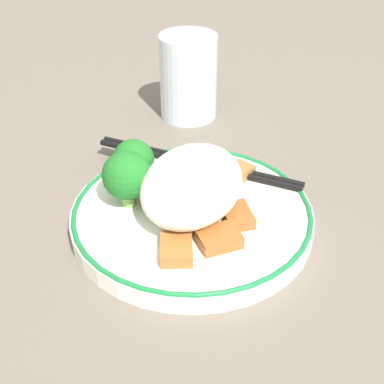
# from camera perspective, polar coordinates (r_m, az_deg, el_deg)

# --- Properties ---
(ground_plane) EXTENTS (3.00, 3.00, 0.00)m
(ground_plane) POSITION_cam_1_polar(r_m,az_deg,el_deg) (0.50, 0.00, -3.48)
(ground_plane) COLOR #665B51
(plate) EXTENTS (0.22, 0.22, 0.02)m
(plate) POSITION_cam_1_polar(r_m,az_deg,el_deg) (0.50, 0.00, -2.53)
(plate) COLOR white
(plate) RESTS_ON ground_plane
(rice_mound) EXTENTS (0.12, 0.09, 0.06)m
(rice_mound) POSITION_cam_1_polar(r_m,az_deg,el_deg) (0.48, 0.00, 0.77)
(rice_mound) COLOR white
(rice_mound) RESTS_ON plate
(broccoli_back_left) EXTENTS (0.04, 0.04, 0.05)m
(broccoli_back_left) POSITION_cam_1_polar(r_m,az_deg,el_deg) (0.52, -6.25, 3.26)
(broccoli_back_left) COLOR #7FB756
(broccoli_back_left) RESTS_ON plate
(broccoli_back_center) EXTENTS (0.05, 0.05, 0.05)m
(broccoli_back_center) POSITION_cam_1_polar(r_m,az_deg,el_deg) (0.49, -6.97, 1.71)
(broccoli_back_center) COLOR #7FB756
(broccoli_back_center) RESTS_ON plate
(meat_near_front) EXTENTS (0.03, 0.03, 0.01)m
(meat_near_front) POSITION_cam_1_polar(r_m,az_deg,el_deg) (0.54, 4.97, 2.12)
(meat_near_front) COLOR #9E6633
(meat_near_front) RESTS_ON plate
(meat_near_left) EXTENTS (0.04, 0.04, 0.01)m
(meat_near_left) POSITION_cam_1_polar(r_m,az_deg,el_deg) (0.45, 2.86, -4.96)
(meat_near_left) COLOR brown
(meat_near_left) RESTS_ON plate
(meat_near_right) EXTENTS (0.04, 0.04, 0.01)m
(meat_near_right) POSITION_cam_1_polar(r_m,az_deg,el_deg) (0.48, 4.90, -2.35)
(meat_near_right) COLOR brown
(meat_near_right) RESTS_ON plate
(meat_near_back) EXTENTS (0.03, 0.03, 0.01)m
(meat_near_back) POSITION_cam_1_polar(r_m,az_deg,el_deg) (0.51, 3.33, 0.24)
(meat_near_back) COLOR brown
(meat_near_back) RESTS_ON plate
(meat_on_rice_edge) EXTENTS (0.04, 0.04, 0.01)m
(meat_on_rice_edge) POSITION_cam_1_polar(r_m,az_deg,el_deg) (0.52, 0.05, 0.90)
(meat_on_rice_edge) COLOR brown
(meat_on_rice_edge) RESTS_ON plate
(meat_mid_left) EXTENTS (0.04, 0.04, 0.01)m
(meat_mid_left) POSITION_cam_1_polar(r_m,az_deg,el_deg) (0.44, -1.67, -6.11)
(meat_mid_left) COLOR #995B28
(meat_mid_left) RESTS_ON plate
(chopsticks) EXTENTS (0.03, 0.23, 0.01)m
(chopsticks) POSITION_cam_1_polar(r_m,az_deg,el_deg) (0.55, 0.50, 3.17)
(chopsticks) COLOR black
(chopsticks) RESTS_ON plate
(drinking_glass) EXTENTS (0.07, 0.07, 0.10)m
(drinking_glass) POSITION_cam_1_polar(r_m,az_deg,el_deg) (0.67, -0.40, 12.18)
(drinking_glass) COLOR silver
(drinking_glass) RESTS_ON ground_plane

